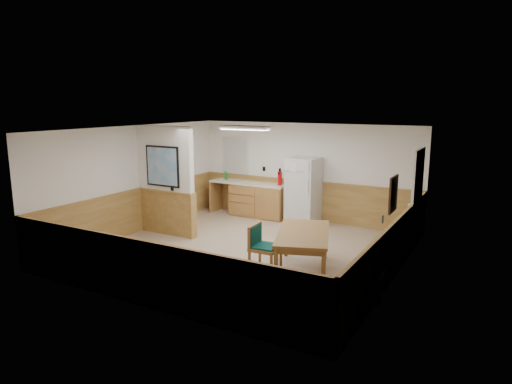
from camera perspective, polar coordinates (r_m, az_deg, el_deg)
The scene contains 20 objects.
ground at distance 9.49m, azimuth -1.22°, elevation -7.39°, with size 6.00×6.00×0.00m, color tan.
ceiling at distance 9.01m, azimuth -1.29°, elevation 7.85°, with size 6.00×6.00×0.02m, color silver.
back_wall at distance 11.81m, azimuth 6.18°, elevation 2.49°, with size 6.00×0.02×2.50m, color white.
right_wall at distance 8.10m, azimuth 17.35°, elevation -2.00°, with size 0.02×6.00×2.50m, color white.
left_wall at distance 10.98m, azimuth -14.86°, elevation 1.52°, with size 0.02×6.00×2.50m, color white.
wainscot_back at distance 11.93m, azimuth 6.06°, elevation -1.08°, with size 6.00×0.04×1.00m, color tan.
wainscot_right at distance 8.30m, azimuth 16.91°, elevation -7.03°, with size 0.04×6.00×1.00m, color tan.
wainscot_left at distance 11.11m, azimuth -14.59°, elevation -2.30°, with size 0.04×6.00×1.00m, color tan.
partition_wall at distance 10.63m, azimuth -11.22°, elevation 1.27°, with size 1.50×0.20×2.50m.
kitchen_counter at distance 12.20m, azimuth 0.28°, elevation -0.93°, with size 2.20×0.61×1.00m.
exterior_door at distance 9.97m, azimuth 19.41°, elevation -0.87°, with size 0.07×1.02×2.15m.
kitchen_window at distance 12.72m, azimuth -2.59°, elevation 4.53°, with size 0.80×0.04×1.00m.
wall_painting at distance 7.76m, azimuth 16.77°, elevation -0.26°, with size 0.04×0.50×0.60m.
fluorescent_fixture at distance 10.54m, azimuth -1.43°, elevation 8.04°, with size 1.20×0.30×0.09m.
refrigerator at distance 11.50m, azimuth 5.94°, elevation 0.16°, with size 0.77×0.74×1.67m.
dining_table at distance 8.22m, azimuth 5.92°, elevation -5.61°, with size 1.44×1.98×0.75m.
dining_bench at distance 7.94m, azimuth 14.79°, elevation -8.94°, with size 0.59×1.63×0.45m.
dining_chair at distance 8.34m, azimuth 0.59°, elevation -6.49°, with size 0.71×0.52×0.85m.
fire_extinguisher at distance 11.81m, azimuth 3.00°, elevation 1.78°, with size 0.13×0.13×0.44m.
soap_bottle at distance 12.66m, azimuth -3.78°, elevation 2.07°, with size 0.08×0.08×0.24m, color #1A8F33.
Camera 1 is at (4.58, -7.74, 3.03)m, focal length 32.00 mm.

